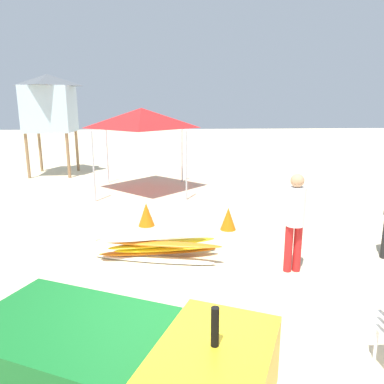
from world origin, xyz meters
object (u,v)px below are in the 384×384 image
at_px(popup_canopy, 142,118).
at_px(utility_cart, 119,368).
at_px(lifeguard_tower, 49,103).
at_px(surfboard_pile, 159,247).
at_px(traffic_cone_far, 146,214).
at_px(lifeguard_far_right, 295,216).
at_px(traffic_cone_near, 228,219).

bearing_deg(popup_canopy, utility_cart, -88.04).
bearing_deg(utility_cart, lifeguard_tower, 107.76).
xyz_separation_m(utility_cart, surfboard_pile, (0.25, 3.98, -0.54)).
distance_m(utility_cart, lifeguard_tower, 13.87).
xyz_separation_m(surfboard_pile, popup_canopy, (-0.59, 5.84, 2.18)).
bearing_deg(traffic_cone_far, lifeguard_far_right, -45.47).
bearing_deg(lifeguard_far_right, lifeguard_tower, 124.80).
bearing_deg(traffic_cone_near, traffic_cone_far, 167.35).
distance_m(utility_cart, traffic_cone_far, 6.03).
xyz_separation_m(utility_cart, lifeguard_far_right, (2.60, 3.29, 0.22)).
distance_m(lifeguard_far_right, popup_canopy, 7.30).
height_order(lifeguard_tower, traffic_cone_near, lifeguard_tower).
bearing_deg(lifeguard_tower, surfboard_pile, -63.95).
xyz_separation_m(surfboard_pile, traffic_cone_far, (-0.32, 2.03, 0.04)).
xyz_separation_m(popup_canopy, lifeguard_tower, (-3.85, 3.24, 0.48)).
height_order(utility_cart, lifeguard_far_right, lifeguard_far_right).
distance_m(surfboard_pile, traffic_cone_far, 2.05).
xyz_separation_m(surfboard_pile, traffic_cone_near, (1.60, 1.60, 0.03)).
height_order(lifeguard_far_right, lifeguard_tower, lifeguard_tower).
distance_m(surfboard_pile, traffic_cone_near, 2.26).
distance_m(lifeguard_tower, traffic_cone_far, 8.57).
relative_size(popup_canopy, traffic_cone_far, 4.99).
xyz_separation_m(lifeguard_far_right, lifeguard_tower, (-6.78, 9.76, 1.89)).
bearing_deg(traffic_cone_near, lifeguard_tower, 128.90).
relative_size(surfboard_pile, lifeguard_tower, 0.61).
bearing_deg(traffic_cone_far, lifeguard_tower, 120.27).
xyz_separation_m(lifeguard_tower, traffic_cone_far, (4.11, -7.05, -2.62)).
height_order(lifeguard_far_right, popup_canopy, popup_canopy).
bearing_deg(popup_canopy, traffic_cone_near, -62.71).
relative_size(traffic_cone_near, traffic_cone_far, 0.94).
height_order(lifeguard_far_right, traffic_cone_far, lifeguard_far_right).
bearing_deg(surfboard_pile, lifeguard_tower, 116.05).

